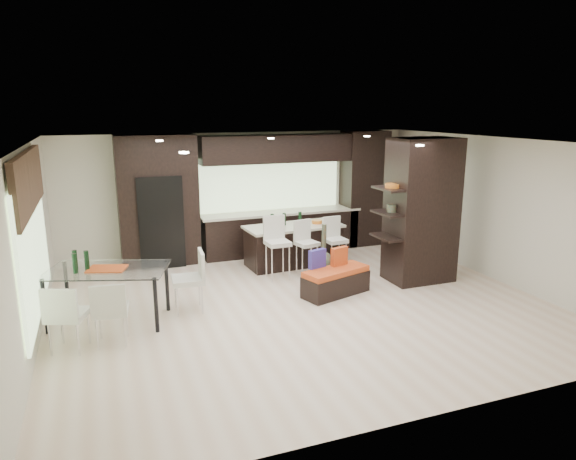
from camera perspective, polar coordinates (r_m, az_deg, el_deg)
name	(u,v)px	position (r m, az deg, el deg)	size (l,w,h in m)	color
ground	(300,304)	(8.75, 1.40, -8.20)	(8.00, 8.00, 0.00)	beige
back_wall	(243,193)	(11.61, -5.06, 4.09)	(8.00, 0.02, 2.70)	beige
left_wall	(29,249)	(7.83, -26.85, -1.94)	(0.02, 7.00, 2.70)	beige
right_wall	(496,209)	(10.50, 22.15, 2.14)	(0.02, 7.00, 2.70)	beige
ceiling	(301,142)	(8.15, 1.51, 9.72)	(8.00, 7.00, 0.02)	white
window_left	(34,246)	(8.01, -26.43, -1.56)	(0.04, 3.20, 1.90)	#B2D199
window_back	(268,183)	(11.71, -2.18, 5.21)	(3.40, 0.04, 1.20)	#B2D199
stone_accent	(28,182)	(7.85, -26.90, 4.82)	(0.08, 3.00, 0.80)	brown
ceiling_spots	(296,143)	(8.38, 0.85, 9.69)	(4.00, 3.00, 0.02)	white
back_cabinetry	(268,194)	(11.44, -2.19, 4.00)	(6.80, 0.68, 2.70)	black
refrigerator	(160,220)	(10.96, -14.07, 1.05)	(0.90, 0.68, 1.90)	black
partition_column	(422,211)	(9.93, 14.62, 2.10)	(1.20, 0.80, 2.70)	black
kitchen_island	(294,245)	(10.76, 0.62, -1.69)	(2.01, 0.86, 0.84)	black
stool_left	(278,254)	(9.86, -1.15, -2.70)	(0.43, 0.43, 0.98)	beige
stool_mid	(307,253)	(10.10, 2.11, -2.60)	(0.39, 0.39, 0.87)	beige
stool_right	(335,250)	(10.35, 5.28, -2.22)	(0.39, 0.39, 0.89)	beige
bench	(336,282)	(9.13, 5.33, -5.73)	(1.24, 0.48, 0.48)	black
floor_vase	(324,252)	(9.87, 4.00, -2.40)	(0.39, 0.39, 1.08)	#3F4430
dining_table	(109,295)	(8.39, -19.24, -6.88)	(1.76, 0.99, 0.85)	white
chair_near	(111,314)	(7.63, -19.05, -8.86)	(0.47, 0.47, 0.86)	beige
chair_far	(68,320)	(7.64, -23.22, -9.13)	(0.48, 0.48, 0.88)	beige
chair_end	(188,284)	(8.47, -11.04, -5.90)	(0.50, 0.50, 0.92)	beige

